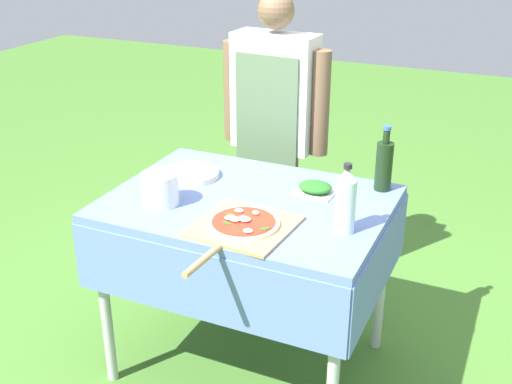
% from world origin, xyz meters
% --- Properties ---
extents(ground_plane, '(12.00, 12.00, 0.00)m').
position_xyz_m(ground_plane, '(0.00, 0.00, 0.00)').
color(ground_plane, '#477A2D').
extents(prep_table, '(1.13, 0.83, 0.81)m').
position_xyz_m(prep_table, '(0.00, 0.00, 0.71)').
color(prep_table, '#607AB7').
rests_on(prep_table, ground).
extents(person_cook, '(0.57, 0.21, 1.53)m').
position_xyz_m(person_cook, '(-0.19, 0.72, 0.90)').
color(person_cook, '#70604C').
rests_on(person_cook, ground).
extents(pizza_on_peel, '(0.37, 0.57, 0.05)m').
position_xyz_m(pizza_on_peel, '(0.09, -0.24, 0.82)').
color(pizza_on_peel, tan).
rests_on(pizza_on_peel, prep_table).
extents(oil_bottle, '(0.07, 0.07, 0.28)m').
position_xyz_m(oil_bottle, '(0.47, 0.32, 0.92)').
color(oil_bottle, black).
rests_on(oil_bottle, prep_table).
extents(water_bottle, '(0.07, 0.07, 0.26)m').
position_xyz_m(water_bottle, '(0.43, -0.10, 0.93)').
color(water_bottle, silver).
rests_on(water_bottle, prep_table).
extents(herb_container, '(0.17, 0.14, 0.05)m').
position_xyz_m(herb_container, '(0.22, 0.17, 0.83)').
color(herb_container, silver).
rests_on(herb_container, prep_table).
extents(mixing_tub, '(0.15, 0.15, 0.13)m').
position_xyz_m(mixing_tub, '(-0.30, -0.17, 0.87)').
color(mixing_tub, silver).
rests_on(mixing_tub, prep_table).
extents(plate_stack, '(0.25, 0.25, 0.02)m').
position_xyz_m(plate_stack, '(-0.33, 0.11, 0.82)').
color(plate_stack, beige).
rests_on(plate_stack, prep_table).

